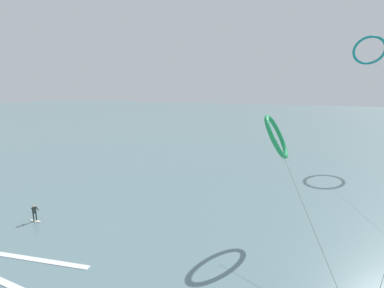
{
  "coord_description": "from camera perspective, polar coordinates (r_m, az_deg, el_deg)",
  "views": [
    {
      "loc": [
        9.44,
        -3.52,
        13.4
      ],
      "look_at": [
        0.0,
        21.27,
        8.03
      ],
      "focal_mm": 27.33,
      "sensor_mm": 36.0,
      "label": 1
    }
  ],
  "objects": [
    {
      "name": "wave_crest_far",
      "position": [
        28.72,
        -31.88,
        -18.08
      ],
      "size": [
        13.83,
        2.35,
        0.12
      ],
      "primitive_type": "cube",
      "rotation": [
        0.0,
        0.0,
        0.13
      ],
      "color": "white",
      "rests_on": "ground"
    },
    {
      "name": "kite_teal",
      "position": [
        63.18,
        31.32,
        15.33
      ],
      "size": [
        5.41,
        52.06,
        21.95
      ],
      "rotation": [
        0.0,
        0.0,
        3.11
      ],
      "color": "teal",
      "rests_on": "ground"
    },
    {
      "name": "kite_emerald",
      "position": [
        27.96,
        16.15,
        1.39
      ],
      "size": [
        7.16,
        14.68,
        10.79
      ],
      "rotation": [
        0.0,
        0.0,
        1.54
      ],
      "color": "#199351",
      "rests_on": "ground"
    },
    {
      "name": "sea_water",
      "position": [
        111.0,
        15.85,
        4.11
      ],
      "size": [
        400.0,
        200.0,
        0.08
      ],
      "primitive_type": "cube",
      "color": "slate",
      "rests_on": "ground"
    },
    {
      "name": "surfer_ivory",
      "position": [
        33.63,
        -28.36,
        -11.96
      ],
      "size": [
        1.4,
        0.62,
        1.7
      ],
      "rotation": [
        0.0,
        0.0,
        4.58
      ],
      "color": "silver",
      "rests_on": "ground"
    }
  ]
}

